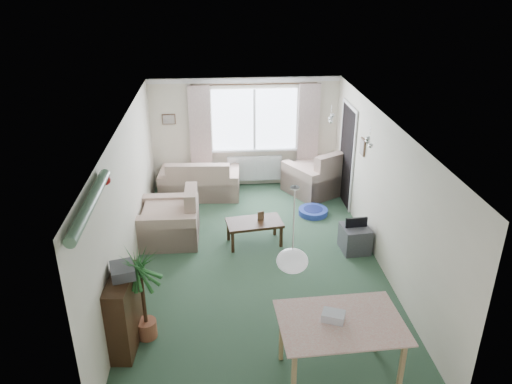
{
  "coord_description": "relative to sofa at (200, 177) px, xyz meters",
  "views": [
    {
      "loc": [
        -0.59,
        -7.01,
        4.52
      ],
      "look_at": [
        0.0,
        0.3,
        1.15
      ],
      "focal_mm": 35.0,
      "sensor_mm": 36.0,
      "label": 1
    }
  ],
  "objects": [
    {
      "name": "window",
      "position": [
        1.2,
        0.48,
        1.09
      ],
      "size": [
        1.8,
        0.03,
        1.3
      ],
      "primitive_type": "cube",
      "color": "white"
    },
    {
      "name": "radiator",
      "position": [
        1.2,
        0.44,
        -0.01
      ],
      "size": [
        1.2,
        0.1,
        0.55
      ],
      "primitive_type": "cube",
      "color": "white"
    },
    {
      "name": "curtain_left",
      "position": [
        0.05,
        0.38,
        0.86
      ],
      "size": [
        0.45,
        0.08,
        2.0
      ],
      "primitive_type": "cube",
      "color": "beige"
    },
    {
      "name": "gift_box",
      "position": [
        1.64,
        -5.32,
        0.47
      ],
      "size": [
        0.3,
        0.26,
        0.12
      ],
      "primitive_type": "cube",
      "rotation": [
        0.0,
        0.0,
        -0.39
      ],
      "color": "silver",
      "rests_on": "dining_table"
    },
    {
      "name": "tinsel_garland",
      "position": [
        -0.92,
        -5.05,
        1.87
      ],
      "size": [
        1.6,
        1.6,
        0.12
      ],
      "primitive_type": "cylinder",
      "color": "#196626"
    },
    {
      "name": "coffee_table",
      "position": [
        0.99,
        -2.11,
        -0.2
      ],
      "size": [
        1.02,
        0.66,
        0.43
      ],
      "primitive_type": "cube",
      "rotation": [
        0.0,
        0.0,
        0.14
      ],
      "color": "black",
      "rests_on": "ground"
    },
    {
      "name": "curtain_rod",
      "position": [
        1.2,
        0.4,
        1.86
      ],
      "size": [
        2.6,
        0.03,
        0.03
      ],
      "primitive_type": "cube",
      "color": "black"
    },
    {
      "name": "wall_picture_right",
      "position": [
        2.98,
        -1.55,
        1.14
      ],
      "size": [
        0.03,
        0.24,
        0.3
      ],
      "primitive_type": "cube",
      "color": "brown"
    },
    {
      "name": "photo_frame",
      "position": [
        1.11,
        -2.05,
        0.1
      ],
      "size": [
        0.12,
        0.06,
        0.16
      ],
      "primitive_type": "cube",
      "rotation": [
        0.0,
        0.0,
        0.36
      ],
      "color": "brown",
      "rests_on": "coffee_table"
    },
    {
      "name": "bauble_cluster_b",
      "position": [
        2.6,
        -3.05,
        1.81
      ],
      "size": [
        0.2,
        0.2,
        0.2
      ],
      "primitive_type": "sphere",
      "color": "silver"
    },
    {
      "name": "curtain_right",
      "position": [
        2.35,
        0.38,
        0.86
      ],
      "size": [
        0.45,
        0.08,
        2.0
      ],
      "primitive_type": "cube",
      "color": "beige"
    },
    {
      "name": "hifi_box",
      "position": [
        -0.81,
        -4.51,
        0.68
      ],
      "size": [
        0.36,
        0.41,
        0.14
      ],
      "primitive_type": "cube",
      "rotation": [
        0.0,
        0.0,
        0.26
      ],
      "color": "#3F4045",
      "rests_on": "bookshelf"
    },
    {
      "name": "tv_cube",
      "position": [
        2.7,
        -2.49,
        -0.19
      ],
      "size": [
        0.49,
        0.53,
        0.45
      ],
      "primitive_type": "cube",
      "rotation": [
        0.0,
        0.0,
        0.08
      ],
      "color": "#38383D",
      "rests_on": "ground"
    },
    {
      "name": "dining_table",
      "position": [
        1.73,
        -5.35,
        -0.0
      ],
      "size": [
        1.35,
        0.93,
        0.82
      ],
      "primitive_type": "cube",
      "rotation": [
        0.0,
        0.0,
        0.04
      ],
      "color": "tan",
      "rests_on": "ground"
    },
    {
      "name": "ground",
      "position": [
        1.0,
        -2.75,
        -0.41
      ],
      "size": [
        6.5,
        6.5,
        0.0
      ],
      "primitive_type": "plane",
      "color": "#2A4732"
    },
    {
      "name": "wall_picture_back",
      "position": [
        -0.6,
        0.48,
        1.14
      ],
      "size": [
        0.28,
        0.03,
        0.22
      ],
      "primitive_type": "cube",
      "color": "brown"
    },
    {
      "name": "doorway",
      "position": [
        2.98,
        -0.55,
        0.59
      ],
      "size": [
        0.03,
        0.95,
        2.0
      ],
      "primitive_type": "cube",
      "color": "black"
    },
    {
      "name": "pendant_lamp",
      "position": [
        1.2,
        -5.05,
        1.07
      ],
      "size": [
        0.36,
        0.36,
        0.36
      ],
      "primitive_type": "sphere",
      "color": "white"
    },
    {
      "name": "armchair_corner",
      "position": [
        2.47,
        -0.02,
        0.07
      ],
      "size": [
        1.46,
        1.44,
        0.97
      ],
      "primitive_type": "cube",
      "rotation": [
        0.0,
        0.0,
        3.67
      ],
      "color": "beige",
      "rests_on": "ground"
    },
    {
      "name": "bauble_cluster_a",
      "position": [
        2.3,
        -1.85,
        1.81
      ],
      "size": [
        0.2,
        0.2,
        0.2
      ],
      "primitive_type": "sphere",
      "color": "silver"
    },
    {
      "name": "armchair_left",
      "position": [
        -0.5,
        -1.82,
        0.06
      ],
      "size": [
        1.02,
        1.08,
        0.96
      ],
      "primitive_type": "cube",
      "rotation": [
        0.0,
        0.0,
        -1.58
      ],
      "color": "beige",
      "rests_on": "ground"
    },
    {
      "name": "bookshelf",
      "position": [
        -0.84,
        -4.56,
        0.1
      ],
      "size": [
        0.35,
        0.86,
        1.02
      ],
      "primitive_type": "cube",
      "rotation": [
        0.0,
        0.0,
        -0.08
      ],
      "color": "black",
      "rests_on": "ground"
    },
    {
      "name": "pet_bed",
      "position": [
        2.24,
        -1.09,
        -0.36
      ],
      "size": [
        0.61,
        0.61,
        0.11
      ],
      "primitive_type": "cylinder",
      "rotation": [
        0.0,
        0.0,
        -0.07
      ],
      "color": "navy",
      "rests_on": "ground"
    },
    {
      "name": "houseplant",
      "position": [
        -0.61,
        -4.43,
        0.25
      ],
      "size": [
        0.62,
        0.62,
        1.33
      ],
      "primitive_type": "cylinder",
      "rotation": [
        0.0,
        0.0,
        0.09
      ],
      "color": "#1E5828",
      "rests_on": "ground"
    },
    {
      "name": "sofa",
      "position": [
        0.0,
        0.0,
        0.0
      ],
      "size": [
        1.71,
        0.98,
        0.83
      ],
      "primitive_type": "cube",
      "rotation": [
        0.0,
        0.0,
        3.08
      ],
      "color": "beige",
      "rests_on": "ground"
    }
  ]
}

